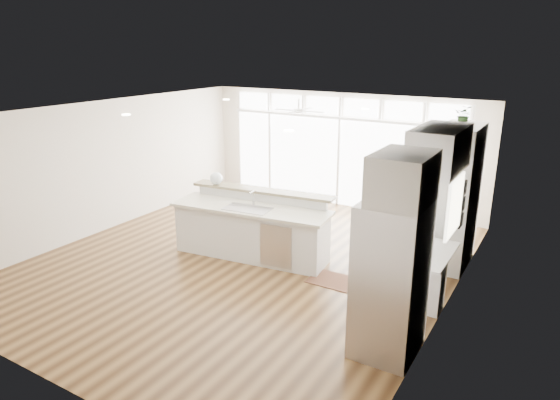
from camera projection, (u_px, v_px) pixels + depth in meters
The scene contains 24 objects.
floor at pixel (247, 261), 9.10m from camera, with size 7.00×8.00×0.02m, color #452B15.
ceiling at pixel (244, 112), 8.29m from camera, with size 7.00×8.00×0.02m, color white.
wall_back at pixel (341, 150), 11.97m from camera, with size 7.00×0.04×2.70m, color beige.
wall_front at pixel (36, 278), 5.42m from camera, with size 7.00×0.04×2.70m, color beige.
wall_left at pixel (108, 166), 10.41m from camera, with size 0.04×8.00×2.70m, color beige.
wall_right at pixel (451, 226), 6.98m from camera, with size 0.04×8.00×2.70m, color beige.
glass_wall at pixel (339, 162), 12.01m from camera, with size 5.80×0.06×2.08m, color white.
transom_row at pixel (341, 107), 11.61m from camera, with size 5.90×0.06×0.40m, color white.
desk_window at pixel (455, 206), 7.18m from camera, with size 0.04×0.85×0.85m, color silver.
ceiling_fan at pixel (299, 106), 10.89m from camera, with size 1.16×1.16×0.32m, color silver.
recessed_lights at pixel (251, 112), 8.46m from camera, with size 3.40×3.00×0.02m, color beige.
oven_cabinet at pixel (455, 197), 8.64m from camera, with size 0.64×1.20×2.50m, color silver.
desk_nook at pixel (425, 274), 7.69m from camera, with size 0.72×1.30×0.76m, color silver.
upper_cabinets at pixel (439, 149), 7.08m from camera, with size 0.64×1.30×0.64m, color silver.
refrigerator at pixel (391, 279), 6.17m from camera, with size 0.76×0.90×2.00m, color #B4B4B9.
fridge_cabinet at pixel (403, 178), 5.75m from camera, with size 0.64×0.90×0.60m, color silver.
framed_photos at pixel (463, 204), 7.73m from camera, with size 0.06×0.22×0.80m, color black.
kitchen_island at pixel (251, 226), 9.12m from camera, with size 2.96×1.11×1.17m, color silver.
rug at pixel (334, 281), 8.32m from camera, with size 0.83×0.60×0.01m, color #391C12.
office_chair at pixel (424, 246), 8.33m from camera, with size 0.58×0.53×1.11m, color black.
fishbowl at pixel (216, 178), 9.63m from camera, with size 0.24×0.24×0.24m, color silver.
monitor at pixel (423, 239), 7.56m from camera, with size 0.08×0.45×0.38m, color black.
keyboard at pixel (411, 248), 7.70m from camera, with size 0.12×0.32×0.02m, color silver.
potted_plant at pixel (464, 117), 8.23m from camera, with size 0.29×0.32×0.25m, color #315424.
Camera 1 is at (4.81, -6.85, 3.78)m, focal length 32.00 mm.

